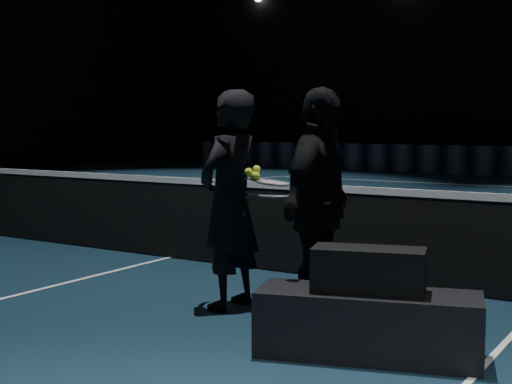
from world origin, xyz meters
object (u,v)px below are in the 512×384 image
racket_bag (369,270)px  racket_upper (272,183)px  player_bench (368,324)px  player_a (230,200)px  player_b (318,207)px  racket_lower (275,196)px  tennis_balls (255,174)px

racket_bag → racket_upper: racket_upper is taller
player_bench → racket_bag: 0.37m
player_bench → player_a: player_a is taller
player_b → racket_lower: player_b is taller
player_a → tennis_balls: bearing=90.1°
player_bench → racket_upper: size_ratio=2.18×
tennis_balls → player_b: bearing=-2.0°
player_b → racket_lower: (-0.40, 0.01, 0.06)m
player_b → tennis_balls: bearing=82.8°
racket_bag → tennis_balls: (-1.25, 0.56, 0.56)m
player_a → racket_lower: 0.45m
player_a → racket_upper: 0.43m
racket_bag → tennis_balls: tennis_balls is taller
player_bench → racket_bag: racket_bag is taller
player_b → player_bench: bearing=-134.6°
racket_bag → tennis_balls: bearing=138.8°
racket_lower → player_b: bearing=0.0°
player_bench → racket_upper: 1.52m
player_b → tennis_balls: 0.64m
player_a → tennis_balls: (0.26, -0.00, 0.23)m
player_bench → racket_bag: (0.00, 0.00, 0.37)m
player_a → racket_lower: size_ratio=2.71×
racket_bag → tennis_balls: size_ratio=6.17×
player_bench → player_b: player_b is taller
player_a → racket_upper: bearing=94.7°
racket_upper → player_a: bearing=-178.3°
player_bench → racket_bag: bearing=-17.0°
racket_lower → tennis_balls: (-0.19, 0.01, 0.17)m
player_b → racket_upper: 0.48m
racket_lower → racket_upper: (-0.05, 0.04, 0.10)m
racket_bag → player_a: bearing=142.5°
racket_bag → player_bench: bearing=163.0°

